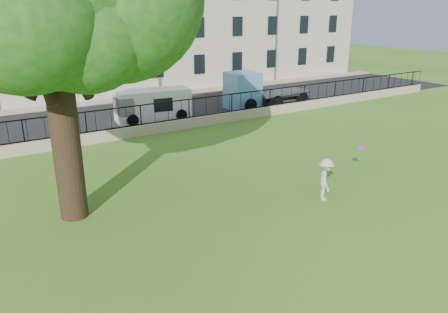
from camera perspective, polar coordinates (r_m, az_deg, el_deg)
ground at (r=15.01m, az=7.36°, el=-8.01°), size 120.00×120.00×0.00m
retaining_wall at (r=24.68m, az=-10.69°, el=3.41°), size 50.00×0.40×0.60m
iron_railing at (r=24.47m, az=-10.81°, el=5.33°), size 50.00×0.05×1.13m
street at (r=29.04m, az=-14.22°, el=4.88°), size 60.00×9.00×0.01m
sidewalk at (r=33.89m, az=-17.12°, el=6.68°), size 60.00×1.40×0.12m
building_row at (r=38.72m, az=-20.62°, el=18.02°), size 56.40×10.40×13.80m
man at (r=16.39m, az=13.13°, el=-2.94°), size 1.09×1.17×1.59m
frisbee at (r=17.74m, az=17.49°, el=1.08°), size 0.31×0.32×0.12m
white_van at (r=27.90m, az=-9.28°, el=6.67°), size 4.75×2.31×1.92m
blue_truck at (r=31.72m, az=5.54°, el=8.86°), size 6.13×2.41×2.54m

